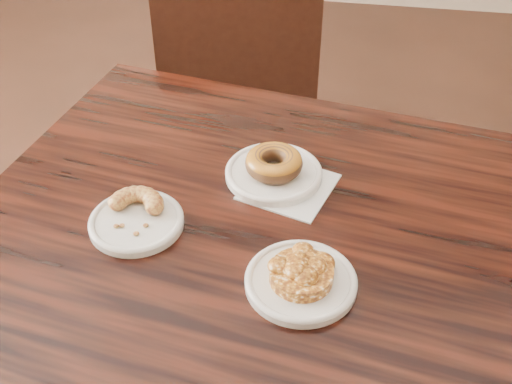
% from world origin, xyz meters
% --- Properties ---
extents(floor, '(5.00, 5.00, 0.00)m').
position_xyz_m(floor, '(0.00, 0.00, 0.00)').
color(floor, black).
rests_on(floor, ground).
extents(cafe_table, '(1.06, 1.06, 0.75)m').
position_xyz_m(cafe_table, '(0.14, -0.23, 0.38)').
color(cafe_table, black).
rests_on(cafe_table, floor).
extents(chair_far, '(0.56, 0.56, 0.90)m').
position_xyz_m(chair_far, '(-0.04, 0.66, 0.45)').
color(chair_far, black).
rests_on(chair_far, floor).
extents(napkin, '(0.18, 0.18, 0.00)m').
position_xyz_m(napkin, '(0.21, -0.09, 0.75)').
color(napkin, silver).
rests_on(napkin, cafe_table).
extents(plate_donut, '(0.18, 0.18, 0.01)m').
position_xyz_m(plate_donut, '(0.18, -0.07, 0.76)').
color(plate_donut, white).
rests_on(plate_donut, napkin).
extents(plate_cruller, '(0.16, 0.16, 0.01)m').
position_xyz_m(plate_cruller, '(-0.03, -0.23, 0.76)').
color(plate_cruller, silver).
rests_on(plate_cruller, cafe_table).
extents(plate_fritter, '(0.17, 0.17, 0.01)m').
position_xyz_m(plate_fritter, '(0.26, -0.32, 0.76)').
color(plate_fritter, silver).
rests_on(plate_fritter, cafe_table).
extents(glazed_donut, '(0.10, 0.10, 0.04)m').
position_xyz_m(glazed_donut, '(0.18, -0.07, 0.78)').
color(glazed_donut, '#996016').
rests_on(glazed_donut, plate_donut).
extents(apple_fritter, '(0.13, 0.13, 0.03)m').
position_xyz_m(apple_fritter, '(0.26, -0.32, 0.78)').
color(apple_fritter, '#4C2008').
rests_on(apple_fritter, plate_fritter).
extents(cruller_fragment, '(0.11, 0.11, 0.03)m').
position_xyz_m(cruller_fragment, '(-0.03, -0.23, 0.78)').
color(cruller_fragment, brown).
rests_on(cruller_fragment, plate_cruller).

